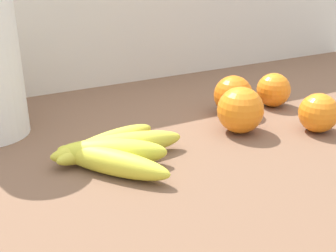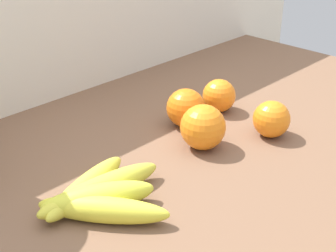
{
  "view_description": "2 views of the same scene",
  "coord_description": "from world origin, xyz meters",
  "px_view_note": "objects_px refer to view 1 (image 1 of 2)",
  "views": [
    {
      "loc": [
        -0.28,
        -0.54,
        1.21
      ],
      "look_at": [
        0.01,
        0.01,
        0.94
      ],
      "focal_mm": 46.29,
      "sensor_mm": 36.0,
      "label": 1
    },
    {
      "loc": [
        -0.41,
        -0.46,
        1.32
      ],
      "look_at": [
        0.08,
        0.04,
        0.96
      ],
      "focal_mm": 50.66,
      "sensor_mm": 36.0,
      "label": 2
    }
  ],
  "objects_px": {
    "banana_bunch": "(113,151)",
    "orange_far_right": "(274,90)",
    "orange_center": "(240,110)",
    "orange_back_left": "(318,113)",
    "orange_front": "(233,95)"
  },
  "relations": [
    {
      "from": "orange_center",
      "to": "orange_back_left",
      "type": "distance_m",
      "value": 0.14
    },
    {
      "from": "orange_far_right",
      "to": "orange_center",
      "type": "bearing_deg",
      "value": -151.36
    },
    {
      "from": "banana_bunch",
      "to": "orange_back_left",
      "type": "xyz_separation_m",
      "value": [
        0.36,
        -0.05,
        0.01
      ]
    },
    {
      "from": "orange_center",
      "to": "orange_back_left",
      "type": "height_order",
      "value": "orange_center"
    },
    {
      "from": "orange_front",
      "to": "orange_far_right",
      "type": "bearing_deg",
      "value": -2.23
    },
    {
      "from": "banana_bunch",
      "to": "orange_front",
      "type": "relative_size",
      "value": 2.78
    },
    {
      "from": "banana_bunch",
      "to": "orange_back_left",
      "type": "height_order",
      "value": "orange_back_left"
    },
    {
      "from": "orange_center",
      "to": "orange_back_left",
      "type": "relative_size",
      "value": 1.18
    },
    {
      "from": "orange_center",
      "to": "orange_far_right",
      "type": "height_order",
      "value": "orange_center"
    },
    {
      "from": "orange_center",
      "to": "orange_front",
      "type": "relative_size",
      "value": 1.08
    },
    {
      "from": "orange_front",
      "to": "orange_back_left",
      "type": "bearing_deg",
      "value": -60.59
    },
    {
      "from": "banana_bunch",
      "to": "orange_front",
      "type": "distance_m",
      "value": 0.29
    },
    {
      "from": "banana_bunch",
      "to": "orange_far_right",
      "type": "distance_m",
      "value": 0.38
    },
    {
      "from": "orange_back_left",
      "to": "banana_bunch",
      "type": "bearing_deg",
      "value": 171.32
    },
    {
      "from": "banana_bunch",
      "to": "orange_back_left",
      "type": "bearing_deg",
      "value": -8.68
    }
  ]
}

